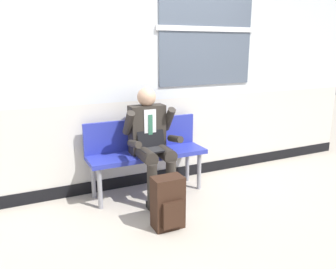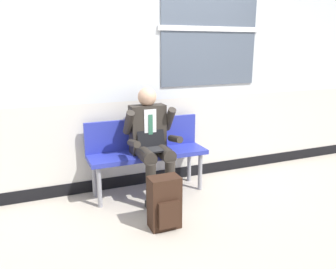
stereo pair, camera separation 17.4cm
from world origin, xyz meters
name	(u,v)px [view 1 (the left image)]	position (x,y,z in m)	size (l,w,h in m)	color
ground_plane	(183,196)	(0.00, 0.00, 0.00)	(18.00, 18.00, 0.00)	#B2A899
station_wall	(162,77)	(0.01, 0.60, 1.33)	(6.10, 0.17, 2.66)	silver
bench_with_person	(145,148)	(-0.34, 0.32, 0.54)	(1.38, 0.42, 0.87)	#28339E
person_seated	(151,141)	(-0.34, 0.13, 0.68)	(0.57, 0.70, 1.26)	#2D2823
backpack	(168,203)	(-0.46, -0.56, 0.25)	(0.29, 0.23, 0.51)	#331E14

